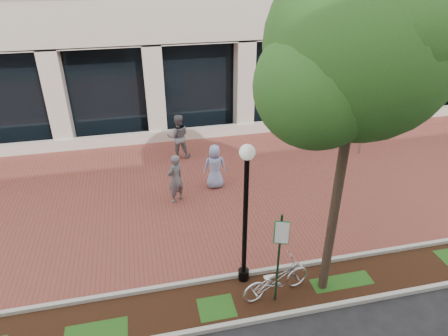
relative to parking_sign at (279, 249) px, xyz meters
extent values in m
plane|color=black|center=(0.00, 5.48, -1.61)|extent=(120.00, 120.00, 0.00)
cube|color=brown|center=(0.00, 5.48, -1.60)|extent=(40.00, 9.00, 0.01)
cube|color=black|center=(0.00, 0.23, -1.60)|extent=(40.00, 1.50, 0.01)
cube|color=#A8A89E|center=(0.00, 0.98, -1.55)|extent=(40.00, 0.12, 0.12)
cube|color=#A8A89E|center=(0.00, -0.52, -1.55)|extent=(40.00, 0.12, 0.12)
cube|color=black|center=(0.00, 11.08, 0.49)|extent=(40.00, 0.15, 4.20)
cube|color=#C0B4A4|center=(0.00, 9.98, -1.36)|extent=(40.00, 0.25, 0.50)
cube|color=#C0B4A4|center=(0.00, 10.38, 0.49)|extent=(0.80, 0.80, 4.20)
cube|color=#15391D|center=(0.00, 0.01, -0.34)|extent=(0.05, 0.05, 2.54)
cube|color=#1B6D37|center=(0.00, -0.02, 0.48)|extent=(0.34, 0.02, 0.62)
cube|color=white|center=(0.00, -0.03, 0.48)|extent=(0.30, 0.01, 0.56)
cylinder|color=black|center=(-0.57, 0.88, -1.46)|extent=(0.28, 0.28, 0.30)
cylinder|color=black|center=(-0.57, 0.88, 0.16)|extent=(0.12, 0.12, 3.54)
sphere|color=silver|center=(-0.57, 0.88, 2.08)|extent=(0.36, 0.36, 0.36)
cylinder|color=#443527|center=(1.33, 0.17, 0.50)|extent=(0.22, 0.22, 4.21)
sphere|color=#20541A|center=(1.33, 0.17, 4.41)|extent=(3.61, 3.61, 3.61)
sphere|color=#20541A|center=(2.32, 0.53, 3.86)|extent=(2.53, 2.53, 2.53)
sphere|color=#20541A|center=(0.42, -0.10, 3.77)|extent=(2.35, 2.35, 2.35)
imported|color=silver|center=(0.07, 0.21, -1.12)|extent=(1.93, 1.02, 0.96)
imported|color=#5A5A5E|center=(-1.82, 4.97, -0.74)|extent=(0.76, 0.71, 1.74)
imported|color=slate|center=(-1.32, 8.23, -0.68)|extent=(0.95, 0.76, 1.86)
imported|color=#8597C7|center=(-0.35, 5.60, -0.79)|extent=(0.84, 0.58, 1.64)
cylinder|color=#B0B0B5|center=(6.12, 6.90, -1.22)|extent=(0.11, 0.11, 0.77)
sphere|color=#B0B0B5|center=(6.12, 6.90, -0.79)|extent=(0.12, 0.12, 0.12)
imported|color=black|center=(4.34, 8.59, -1.15)|extent=(0.70, 1.76, 0.91)
imported|color=navy|center=(4.89, 8.59, -1.10)|extent=(0.65, 1.71, 1.01)
imported|color=silver|center=(5.44, 8.59, -1.15)|extent=(0.87, 1.80, 0.91)
imported|color=black|center=(5.99, 8.59, -1.10)|extent=(0.82, 1.73, 1.01)
imported|color=navy|center=(6.54, 8.59, -1.15)|extent=(1.04, 1.82, 0.91)
cylinder|color=#B0B0B5|center=(5.44, 8.59, -1.21)|extent=(0.04, 0.04, 0.80)
camera|label=1|loc=(-2.78, -6.57, 5.91)|focal=32.00mm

